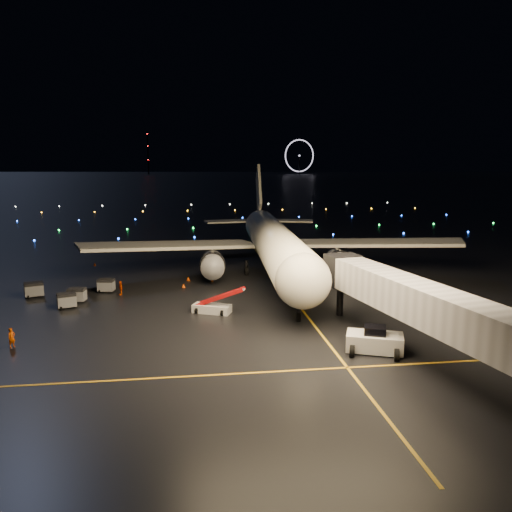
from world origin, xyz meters
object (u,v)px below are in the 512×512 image
object	(u,v)px
belt_loader	(212,300)
crew_c	(121,288)
baggage_cart_2	(77,295)
crew_a	(12,338)
baggage_cart_0	(106,286)
baggage_cart_1	(67,301)
pushback_tug	(375,339)
airliner	(272,219)
baggage_cart_3	(34,290)

from	to	relation	value
belt_loader	crew_c	world-z (taller)	belt_loader
baggage_cart_2	crew_a	bearing A→B (deg)	-92.24
baggage_cart_0	baggage_cart_1	distance (m)	7.39
pushback_tug	belt_loader	bearing A→B (deg)	156.32
pushback_tug	baggage_cart_0	distance (m)	35.12
baggage_cart_0	baggage_cart_1	world-z (taller)	baggage_cart_1
airliner	crew_a	xyz separation A→B (m)	(-27.53, -27.71, -6.92)
baggage_cart_0	baggage_cart_3	world-z (taller)	baggage_cart_3
baggage_cart_3	airliner	bearing A→B (deg)	-1.86
airliner	baggage_cart_0	world-z (taller)	airliner
crew_a	baggage_cart_1	bearing A→B (deg)	29.37
belt_loader	crew_a	distance (m)	19.48
crew_a	baggage_cart_1	size ratio (longest dim) A/B	0.89
crew_c	baggage_cart_3	bearing A→B (deg)	-105.44
pushback_tug	baggage_cart_1	world-z (taller)	pushback_tug
baggage_cart_1	baggage_cart_0	bearing A→B (deg)	44.87
baggage_cart_1	baggage_cart_2	distance (m)	2.47
crew_a	baggage_cart_0	xyz separation A→B (m)	(5.09, 18.63, -0.06)
belt_loader	baggage_cart_2	distance (m)	16.57
baggage_cart_2	crew_c	bearing A→B (deg)	36.09
belt_loader	baggage_cart_1	bearing A→B (deg)	-170.55
baggage_cart_0	baggage_cart_2	xyz separation A→B (m)	(-2.63, -4.26, -0.01)
baggage_cart_2	pushback_tug	bearing A→B (deg)	-26.91
airliner	belt_loader	size ratio (longest dim) A/B	9.25
crew_a	baggage_cart_3	world-z (taller)	baggage_cart_3
airliner	baggage_cart_2	world-z (taller)	airliner
baggage_cart_0	pushback_tug	bearing A→B (deg)	-33.32
baggage_cart_0	baggage_cart_3	distance (m)	8.32
airliner	baggage_cart_1	distance (m)	30.90
crew_c	baggage_cart_1	distance (m)	7.17
belt_loader	pushback_tug	bearing A→B (deg)	-21.38
pushback_tug	baggage_cart_0	xyz separation A→B (m)	(-25.87, 23.75, -0.30)
crew_a	baggage_cart_2	distance (m)	14.58
crew_c	baggage_cart_1	bearing A→B (deg)	-59.67
airliner	baggage_cart_3	xyz separation A→B (m)	(-30.66, -10.39, -6.91)
baggage_cart_3	belt_loader	bearing A→B (deg)	-44.62
pushback_tug	baggage_cart_3	bearing A→B (deg)	167.80
airliner	crew_c	distance (m)	24.15
pushback_tug	baggage_cart_0	bearing A→B (deg)	158.61
pushback_tug	baggage_cart_3	distance (m)	40.82
airliner	baggage_cart_1	bearing A→B (deg)	-145.60
airliner	baggage_cart_3	size ratio (longest dim) A/B	26.41
belt_loader	baggage_cart_1	distance (m)	16.38
crew_a	crew_c	distance (m)	18.31
airliner	crew_c	bearing A→B (deg)	-149.24
crew_c	baggage_cart_2	distance (m)	5.27
baggage_cart_2	baggage_cart_3	xyz separation A→B (m)	(-5.59, 2.95, 0.08)
crew_a	baggage_cart_0	size ratio (longest dim) A/B	0.91
baggage_cart_0	baggage_cart_3	xyz separation A→B (m)	(-8.22, -1.30, 0.07)
pushback_tug	baggage_cart_2	xyz separation A→B (m)	(-28.50, 19.50, -0.31)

